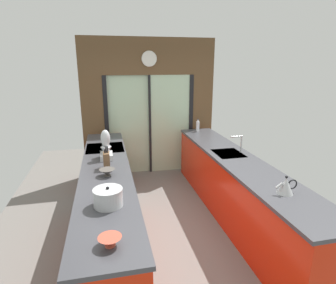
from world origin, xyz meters
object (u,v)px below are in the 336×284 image
object	(u,v)px
stand_mixer	(106,148)
knife_block	(107,160)
oven_range	(107,175)
mixing_bowl_near	(110,241)
mixing_bowl_far	(107,172)
stock_pot	(108,197)
kettle	(286,186)
soap_bottle	(198,126)

from	to	relation	value
stand_mixer	knife_block	bearing A→B (deg)	-89.99
oven_range	mixing_bowl_near	size ratio (longest dim) A/B	5.19
mixing_bowl_far	stock_pot	world-z (taller)	stock_pot
stand_mixer	kettle	xyz separation A→B (m)	(1.78, -1.52, -0.08)
oven_range	stand_mixer	distance (m)	0.84
mixing_bowl_far	kettle	size ratio (longest dim) A/B	0.75
soap_bottle	mixing_bowl_near	bearing A→B (deg)	-118.29
mixing_bowl_far	stock_pot	size ratio (longest dim) A/B	0.67
oven_range	soap_bottle	world-z (taller)	soap_bottle
oven_range	stock_pot	xyz separation A→B (m)	(0.02, -1.94, 0.55)
knife_block	soap_bottle	xyz separation A→B (m)	(1.78, 1.69, -0.00)
mixing_bowl_near	stand_mixer	size ratio (longest dim) A/B	0.42
mixing_bowl_far	knife_block	size ratio (longest dim) A/B	0.65
kettle	mixing_bowl_near	bearing A→B (deg)	-164.79
mixing_bowl_near	mixing_bowl_far	bearing A→B (deg)	90.00
mixing_bowl_near	soap_bottle	distance (m)	3.76
knife_block	kettle	bearing A→B (deg)	-32.52
knife_block	kettle	xyz separation A→B (m)	(1.78, -1.14, -0.02)
mixing_bowl_near	mixing_bowl_far	world-z (taller)	mixing_bowl_far
kettle	soap_bottle	size ratio (longest dim) A/B	1.00
mixing_bowl_far	soap_bottle	world-z (taller)	soap_bottle
mixing_bowl_far	stock_pot	bearing A→B (deg)	-90.00
mixing_bowl_near	knife_block	size ratio (longest dim) A/B	0.61
knife_block	stand_mixer	bearing A→B (deg)	90.01
mixing_bowl_near	kettle	xyz separation A→B (m)	(1.78, 0.48, 0.05)
stand_mixer	stock_pot	size ratio (longest dim) A/B	1.51
mixing_bowl_near	mixing_bowl_far	distance (m)	1.36
stand_mixer	stock_pot	xyz separation A→B (m)	(0.00, -1.39, -0.08)
mixing_bowl_far	soap_bottle	size ratio (longest dim) A/B	0.75
stock_pot	kettle	distance (m)	1.79
knife_block	mixing_bowl_far	bearing A→B (deg)	-90.01
mixing_bowl_near	stock_pot	bearing A→B (deg)	90.00
knife_block	stand_mixer	distance (m)	0.39
mixing_bowl_far	stand_mixer	bearing A→B (deg)	90.00
knife_block	stock_pot	bearing A→B (deg)	-90.00
oven_range	mixing_bowl_far	distance (m)	1.30
stock_pot	soap_bottle	world-z (taller)	soap_bottle
oven_range	kettle	xyz separation A→B (m)	(1.80, -2.08, 0.55)
knife_block	stock_pot	world-z (taller)	knife_block
mixing_bowl_far	kettle	world-z (taller)	kettle
stock_pot	kettle	size ratio (longest dim) A/B	1.12
oven_range	knife_block	size ratio (longest dim) A/B	3.19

